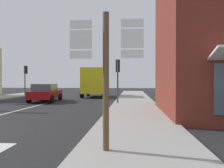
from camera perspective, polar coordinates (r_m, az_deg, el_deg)
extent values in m
plane|color=#232326|center=(16.82, -17.64, -5.07)|extent=(80.00, 80.00, 0.00)
cube|color=#9E9B96|center=(13.52, 6.09, -6.14)|extent=(3.04, 44.00, 0.14)
cube|color=silver|center=(13.25, -24.42, -6.61)|extent=(0.16, 12.00, 0.01)
cube|color=maroon|center=(18.76, -17.03, -2.58)|extent=(2.12, 4.34, 0.60)
cube|color=#47515B|center=(18.50, -17.26, -0.84)|extent=(1.73, 2.23, 0.55)
cylinder|color=black|center=(20.33, -18.27, -3.18)|extent=(0.28, 0.66, 0.64)
cylinder|color=black|center=(19.85, -13.46, -3.26)|extent=(0.28, 0.66, 0.64)
cylinder|color=black|center=(17.79, -21.00, -3.73)|extent=(0.28, 0.66, 0.64)
cylinder|color=black|center=(17.25, -15.56, -3.85)|extent=(0.28, 0.66, 0.64)
cube|color=yellow|center=(22.86, -4.72, 0.86)|extent=(2.26, 3.73, 2.60)
cube|color=yellow|center=(25.33, -3.83, 0.16)|extent=(2.11, 1.33, 2.00)
cube|color=#47515B|center=(25.39, -3.81, 1.97)|extent=(1.76, 0.13, 0.70)
cylinder|color=black|center=(25.49, -6.29, -2.09)|extent=(0.29, 0.90, 0.90)
cylinder|color=black|center=(25.18, -1.36, -2.12)|extent=(0.29, 0.90, 0.90)
cylinder|color=black|center=(22.16, -7.91, -2.50)|extent=(0.29, 0.90, 0.90)
cylinder|color=black|center=(21.80, -2.25, -2.55)|extent=(0.29, 0.90, 0.90)
cylinder|color=brown|center=(4.80, -1.62, -0.17)|extent=(0.14, 0.14, 3.20)
cube|color=white|center=(5.12, -8.25, 15.26)|extent=(0.50, 0.03, 0.18)
cube|color=black|center=(5.14, -8.20, 15.21)|extent=(0.43, 0.01, 0.13)
cube|color=white|center=(5.04, -8.24, 11.52)|extent=(0.50, 0.03, 0.42)
cube|color=black|center=(5.06, -8.19, 11.48)|extent=(0.43, 0.01, 0.32)
cube|color=white|center=(4.99, -8.24, 7.68)|extent=(0.50, 0.03, 0.18)
cube|color=black|center=(5.01, -8.18, 7.66)|extent=(0.43, 0.01, 0.13)
cube|color=white|center=(4.99, 5.34, 15.66)|extent=(0.50, 0.03, 0.18)
cube|color=black|center=(5.01, 5.34, 15.60)|extent=(0.43, 0.01, 0.13)
cube|color=white|center=(4.91, 5.33, 11.82)|extent=(0.50, 0.03, 0.42)
cube|color=black|center=(4.93, 5.33, 11.78)|extent=(0.43, 0.01, 0.32)
cube|color=white|center=(4.86, 5.33, 7.88)|extent=(0.50, 0.03, 0.18)
cube|color=black|center=(4.88, 5.33, 7.85)|extent=(0.43, 0.01, 0.13)
cylinder|color=#47474C|center=(26.29, -21.94, 0.74)|extent=(0.12, 0.12, 3.46)
cube|color=black|center=(26.50, -21.75, 3.51)|extent=(0.30, 0.28, 0.90)
sphere|color=#360303|center=(26.64, -21.62, 4.08)|extent=(0.18, 0.18, 0.18)
sphere|color=orange|center=(26.62, -21.62, 3.47)|extent=(0.18, 0.18, 0.18)
sphere|color=black|center=(26.61, -21.61, 2.87)|extent=(0.18, 0.18, 0.18)
cylinder|color=#47474C|center=(15.61, 1.49, 0.52)|extent=(0.12, 0.12, 3.26)
cube|color=black|center=(15.85, 1.54, 4.79)|extent=(0.30, 0.28, 0.90)
sphere|color=#360303|center=(16.01, 1.58, 5.72)|extent=(0.18, 0.18, 0.18)
sphere|color=orange|center=(15.98, 1.58, 4.72)|extent=(0.18, 0.18, 0.18)
sphere|color=black|center=(15.97, 1.58, 3.72)|extent=(0.18, 0.18, 0.18)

